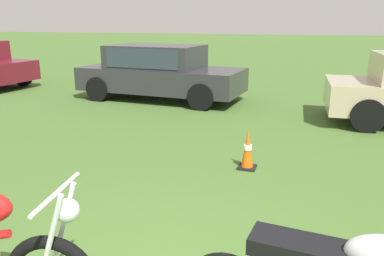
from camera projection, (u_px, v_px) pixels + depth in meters
name	position (u px, v px, depth m)	size (l,w,h in m)	color
car_charcoal	(159.00, 70.00, 10.24)	(4.38, 2.04, 1.43)	#2D2D33
traffic_cone	(248.00, 151.00, 5.48)	(0.25, 0.25, 0.58)	#EA590F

